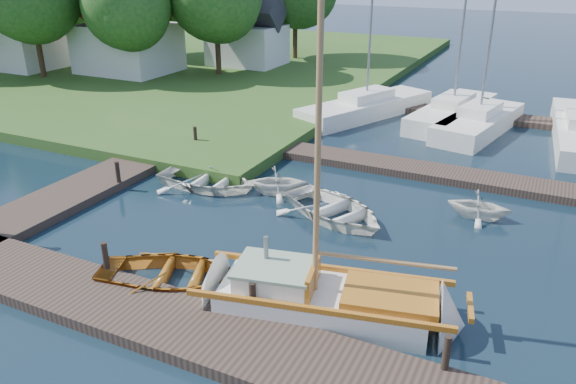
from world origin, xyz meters
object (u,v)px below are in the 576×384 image
at_px(mooring_post_1, 105,256).
at_px(tender_a, 207,177).
at_px(house_b, 20,35).
at_px(mooring_post_3, 447,353).
at_px(marina_boat_2, 479,120).
at_px(sailboat, 329,303).
at_px(tender_d, 480,203).
at_px(mooring_post_5, 195,135).
at_px(tree_2, 127,3).
at_px(tender_b, 278,179).
at_px(dinghy, 172,270).
at_px(mooring_post_2, 253,298).
at_px(mooring_post_4, 118,172).
at_px(marina_boat_0, 366,106).
at_px(house_c, 247,35).
at_px(marina_boat_1, 453,111).
at_px(house_a, 127,35).
at_px(tender_c, 335,207).

bearing_deg(mooring_post_1, tender_a, 99.85).
relative_size(mooring_post_1, house_b, 0.14).
height_order(mooring_post_3, marina_boat_2, marina_boat_2).
bearing_deg(mooring_post_1, mooring_post_3, 0.00).
distance_m(sailboat, tender_d, 7.63).
height_order(mooring_post_5, tree_2, tree_2).
xyz_separation_m(house_b, tree_2, (10.00, 0.05, 2.48)).
bearing_deg(house_b, tender_b, -23.96).
distance_m(tender_b, marina_boat_2, 12.41).
relative_size(dinghy, tree_2, 0.51).
distance_m(mooring_post_5, sailboat, 13.40).
xyz_separation_m(dinghy, tree_2, (-16.74, 18.49, 4.84)).
bearing_deg(mooring_post_2, sailboat, 35.96).
bearing_deg(mooring_post_4, tree_2, 128.05).
relative_size(marina_boat_0, house_c, 2.04).
xyz_separation_m(marina_boat_1, tree_2, (-20.39, -0.65, 4.69)).
xyz_separation_m(marina_boat_2, tree_2, (-21.91, 0.65, 4.66)).
relative_size(mooring_post_3, mooring_post_4, 1.00).
xyz_separation_m(sailboat, house_a, (-23.01, 19.90, 2.62)).
bearing_deg(sailboat, tender_c, 98.18).
relative_size(dinghy, tender_d, 1.94).
relative_size(mooring_post_5, marina_boat_1, 0.08).
bearing_deg(marina_boat_2, tender_a, 157.02).
xyz_separation_m(tender_b, tree_2, (-16.51, 11.83, 4.67)).
bearing_deg(marina_boat_0, mooring_post_2, -146.03).
distance_m(marina_boat_1, tree_2, 20.93).
distance_m(tender_b, marina_boat_1, 13.07).
distance_m(tender_d, house_a, 28.53).
bearing_deg(marina_boat_0, mooring_post_5, 173.86).
xyz_separation_m(mooring_post_3, tender_a, (-10.15, 6.61, -0.29)).
distance_m(tender_b, marina_boat_0, 11.60).
bearing_deg(tender_c, mooring_post_3, -115.94).
xyz_separation_m(mooring_post_3, house_a, (-26.00, 21.00, 2.26)).
xyz_separation_m(tender_a, tender_c, (5.28, -0.40, 0.01)).
relative_size(mooring_post_4, marina_boat_2, 0.06).
bearing_deg(tree_2, marina_boat_2, -1.71).
bearing_deg(house_a, sailboat, -40.86).
relative_size(tender_d, marina_boat_1, 0.21).
xyz_separation_m(mooring_post_1, dinghy, (1.74, 0.56, -0.29)).
xyz_separation_m(mooring_post_2, mooring_post_5, (-8.50, 10.00, 0.00)).
bearing_deg(tender_c, mooring_post_1, 172.26).
bearing_deg(marina_boat_1, mooring_post_1, 174.28).
relative_size(mooring_post_4, dinghy, 0.20).
height_order(house_a, house_c, house_a).
bearing_deg(mooring_post_2, tender_a, 130.52).
relative_size(sailboat, dinghy, 2.47).
height_order(mooring_post_3, house_b, house_b).
bearing_deg(mooring_post_3, sailboat, 159.85).
bearing_deg(mooring_post_3, house_b, 150.80).
distance_m(mooring_post_4, mooring_post_5, 5.00).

